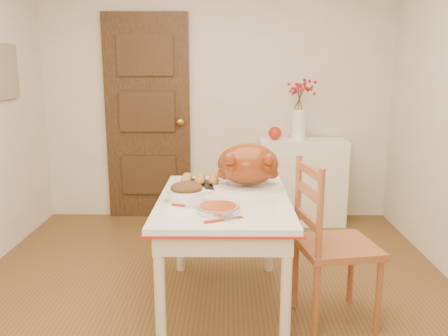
{
  "coord_description": "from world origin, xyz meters",
  "views": [
    {
      "loc": [
        0.12,
        -2.78,
        1.54
      ],
      "look_at": [
        0.09,
        0.13,
        0.91
      ],
      "focal_mm": 37.74,
      "sensor_mm": 36.0,
      "label": 1
    }
  ],
  "objects_px": {
    "chair_oak": "(337,242)",
    "pumpkin_pie": "(218,208)",
    "sideboard": "(301,181)",
    "turkey_platter": "(248,167)",
    "kitchen_table": "(224,252)"
  },
  "relations": [
    {
      "from": "chair_oak",
      "to": "pumpkin_pie",
      "type": "xyz_separation_m",
      "value": [
        -0.72,
        -0.12,
        0.25
      ]
    },
    {
      "from": "sideboard",
      "to": "turkey_platter",
      "type": "relative_size",
      "value": 1.76
    },
    {
      "from": "sideboard",
      "to": "turkey_platter",
      "type": "height_order",
      "value": "turkey_platter"
    },
    {
      "from": "pumpkin_pie",
      "to": "sideboard",
      "type": "bearing_deg",
      "value": 68.55
    },
    {
      "from": "chair_oak",
      "to": "turkey_platter",
      "type": "relative_size",
      "value": 2.11
    },
    {
      "from": "sideboard",
      "to": "chair_oak",
      "type": "relative_size",
      "value": 0.84
    },
    {
      "from": "kitchen_table",
      "to": "chair_oak",
      "type": "relative_size",
      "value": 1.21
    },
    {
      "from": "turkey_platter",
      "to": "pumpkin_pie",
      "type": "relative_size",
      "value": 1.93
    },
    {
      "from": "pumpkin_pie",
      "to": "turkey_platter",
      "type": "bearing_deg",
      "value": 70.28
    },
    {
      "from": "kitchen_table",
      "to": "chair_oak",
      "type": "height_order",
      "value": "chair_oak"
    },
    {
      "from": "kitchen_table",
      "to": "pumpkin_pie",
      "type": "relative_size",
      "value": 4.94
    },
    {
      "from": "sideboard",
      "to": "turkey_platter",
      "type": "xyz_separation_m",
      "value": [
        -0.59,
        -1.46,
        0.46
      ]
    },
    {
      "from": "chair_oak",
      "to": "turkey_platter",
      "type": "distance_m",
      "value": 0.77
    },
    {
      "from": "chair_oak",
      "to": "pumpkin_pie",
      "type": "distance_m",
      "value": 0.77
    },
    {
      "from": "turkey_platter",
      "to": "chair_oak",
      "type": "bearing_deg",
      "value": -20.08
    }
  ]
}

